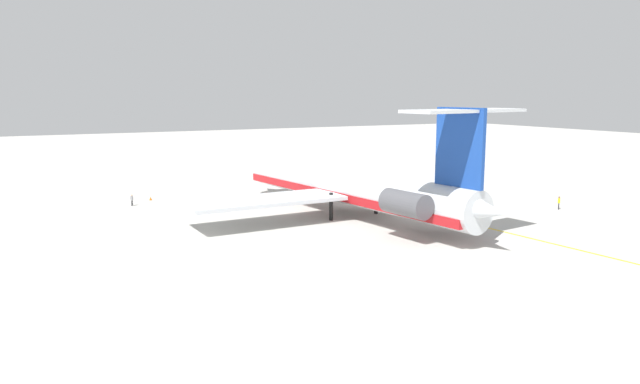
# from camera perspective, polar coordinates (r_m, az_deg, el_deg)

# --- Properties ---
(ground) EXTENTS (351.26, 351.26, 0.00)m
(ground) POSITION_cam_1_polar(r_m,az_deg,el_deg) (83.93, 5.32, -1.28)
(ground) COLOR #B7B5AD
(main_jetliner) EXTENTS (48.66, 43.09, 14.18)m
(main_jetliner) POSITION_cam_1_polar(r_m,az_deg,el_deg) (75.29, 3.30, 0.49)
(main_jetliner) COLOR silver
(main_jetliner) RESTS_ON ground
(ground_crew_near_nose) EXTENTS (0.42, 0.26, 1.65)m
(ground_crew_near_nose) POSITION_cam_1_polar(r_m,az_deg,el_deg) (109.55, 2.98, 1.82)
(ground_crew_near_nose) COLOR black
(ground_crew_near_nose) RESTS_ON ground
(ground_crew_near_tail) EXTENTS (0.29, 0.42, 1.83)m
(ground_crew_near_tail) POSITION_cam_1_polar(r_m,az_deg,el_deg) (86.62, 21.96, -0.82)
(ground_crew_near_tail) COLOR black
(ground_crew_near_tail) RESTS_ON ground
(ground_crew_portside) EXTENTS (0.27, 0.36, 1.66)m
(ground_crew_portside) POSITION_cam_1_polar(r_m,az_deg,el_deg) (87.00, -17.62, -0.60)
(ground_crew_portside) COLOR black
(ground_crew_portside) RESTS_ON ground
(ground_crew_starboard) EXTENTS (0.45, 0.28, 1.78)m
(ground_crew_starboard) POSITION_cam_1_polar(r_m,az_deg,el_deg) (104.00, 1.76, 1.47)
(ground_crew_starboard) COLOR black
(ground_crew_starboard) RESTS_ON ground
(safety_cone_nose) EXTENTS (0.40, 0.40, 0.55)m
(safety_cone_nose) POSITION_cam_1_polar(r_m,az_deg,el_deg) (90.99, -15.95, -0.59)
(safety_cone_nose) COLOR #EA590F
(safety_cone_nose) RESTS_ON ground
(safety_cone_wingtip) EXTENTS (0.40, 0.40, 0.55)m
(safety_cone_wingtip) POSITION_cam_1_polar(r_m,az_deg,el_deg) (107.86, 3.45, 1.29)
(safety_cone_wingtip) COLOR #EA590F
(safety_cone_wingtip) RESTS_ON ground
(taxiway_centreline) EXTENTS (77.74, 7.42, 0.01)m
(taxiway_centreline) POSITION_cam_1_polar(r_m,az_deg,el_deg) (82.17, 8.38, -1.57)
(taxiway_centreline) COLOR gold
(taxiway_centreline) RESTS_ON ground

